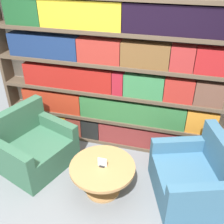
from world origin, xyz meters
The scene contains 6 objects.
ground_plane centered at (0.00, 0.00, 0.00)m, with size 14.00×14.00×0.00m, color slate.
bookshelf centered at (0.01, 1.30, 1.10)m, with size 3.50×0.30×2.20m.
armchair_left centered at (-0.95, 0.48, 0.28)m, with size 1.07×1.13×0.82m.
armchair_right centered at (1.22, 0.48, 0.28)m, with size 1.08×1.14×0.82m.
coffee_table centered at (0.14, 0.25, 0.30)m, with size 0.81×0.81×0.41m.
table_sign centered at (0.14, 0.25, 0.46)m, with size 0.11×0.06×0.12m.
Camera 1 is at (0.88, -2.00, 2.65)m, focal length 42.00 mm.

